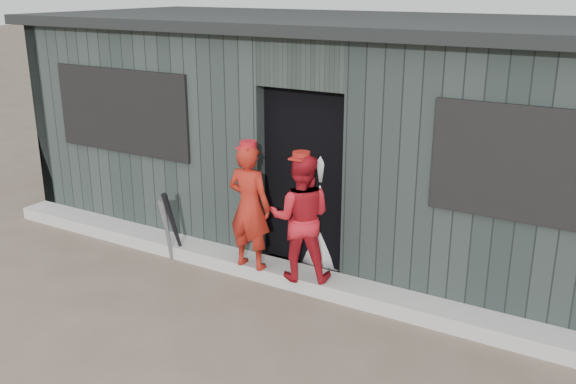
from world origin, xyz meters
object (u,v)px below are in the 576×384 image
Objects in this scene: bat_right at (174,226)px; dugout at (360,132)px; player_red_right at (301,218)px; player_red_left at (249,207)px; player_grey_back at (326,210)px; bat_mid at (167,230)px; bat_left at (166,226)px.

dugout is at bearing 53.99° from bat_right.
player_red_right is at bearing 3.11° from bat_right.
player_red_left is at bearing -20.64° from player_red_right.
player_red_right is 0.94× the size of player_grey_back.
dugout is (1.37, 1.88, 0.87)m from bat_right.
bat_mid is at bearing 5.10° from player_red_left.
player_red_left is 1.93m from dugout.
player_red_left reaches higher than player_red_right.
bat_right is 1.62m from player_red_right.
bat_right reaches higher than bat_mid.
player_red_left is 0.59m from player_red_right.
dugout is (-0.20, 1.80, 0.49)m from player_red_right.
player_grey_back reaches higher than bat_right.
bat_left is 1.82m from player_red_right.
dugout is (-0.18, 1.20, 0.60)m from player_grey_back.
dugout is (1.56, 1.80, 0.93)m from bat_left.
bat_mid is 0.56× the size of player_red_left.
player_grey_back is (0.56, 0.63, -0.13)m from player_red_left.
player_red_left is at bearing 5.25° from bat_mid.
player_grey_back is (1.55, 0.68, 0.26)m from bat_right.
bat_right is at bearing 3.02° from player_red_left.
player_grey_back is at bearing -81.70° from dugout.
bat_right is 1.71m from player_grey_back.
dugout reaches higher than bat_left.
dugout is (1.44, 1.93, 0.91)m from bat_mid.
player_grey_back is (1.61, 0.72, 0.31)m from bat_mid.
bat_left is 1.26m from player_red_left.
dugout is (0.38, 1.83, 0.47)m from player_red_left.
bat_left is at bearing -23.57° from player_red_right.
bat_left is 0.22m from bat_right.
bat_right is at bearing 23.06° from player_grey_back.
bat_right is 0.10× the size of dugout.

